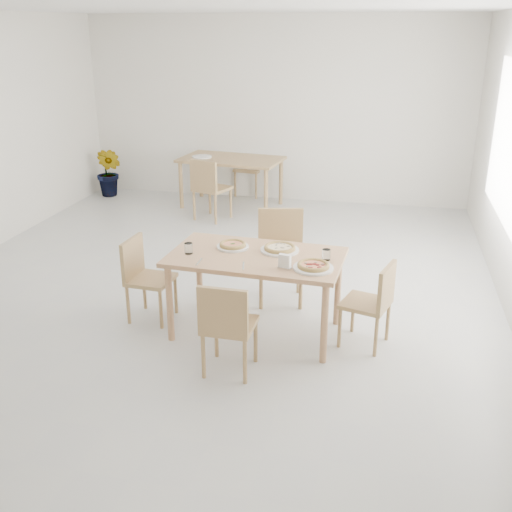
% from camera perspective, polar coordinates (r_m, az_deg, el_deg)
% --- Properties ---
extents(main_table, '(1.55, 0.94, 0.75)m').
position_cam_1_polar(main_table, '(5.25, -0.00, -0.74)').
color(main_table, tan).
rests_on(main_table, ground).
extents(chair_south, '(0.40, 0.40, 0.80)m').
position_cam_1_polar(chair_south, '(4.68, -2.80, -6.36)').
color(chair_south, tan).
rests_on(chair_south, ground).
extents(chair_north, '(0.54, 0.54, 0.92)m').
position_cam_1_polar(chair_north, '(6.00, 2.36, 0.71)').
color(chair_north, tan).
rests_on(chair_north, ground).
extents(chair_west, '(0.42, 0.42, 0.79)m').
position_cam_1_polar(chair_west, '(5.70, -10.68, -1.60)').
color(chair_west, tan).
rests_on(chair_west, ground).
extents(chair_east, '(0.47, 0.47, 0.77)m').
position_cam_1_polar(chair_east, '(5.20, 11.18, -4.06)').
color(chair_east, tan).
rests_on(chair_east, ground).
extents(plate_margherita, '(0.29, 0.29, 0.02)m').
position_cam_1_polar(plate_margherita, '(5.39, -2.23, 0.88)').
color(plate_margherita, white).
rests_on(plate_margherita, main_table).
extents(plate_mushroom, '(0.34, 0.34, 0.02)m').
position_cam_1_polar(plate_mushroom, '(5.31, 2.27, 0.58)').
color(plate_mushroom, white).
rests_on(plate_mushroom, main_table).
extents(plate_pepperoni, '(0.33, 0.33, 0.02)m').
position_cam_1_polar(plate_pepperoni, '(4.94, 5.48, -1.12)').
color(plate_pepperoni, white).
rests_on(plate_pepperoni, main_table).
extents(pizza_margherita, '(0.27, 0.27, 0.03)m').
position_cam_1_polar(pizza_margherita, '(5.38, -2.23, 1.11)').
color(pizza_margherita, tan).
rests_on(pizza_margherita, plate_margherita).
extents(pizza_mushroom, '(0.32, 0.32, 0.03)m').
position_cam_1_polar(pizza_mushroom, '(5.30, 2.28, 0.81)').
color(pizza_mushroom, tan).
rests_on(pizza_mushroom, plate_mushroom).
extents(pizza_pepperoni, '(0.32, 0.32, 0.03)m').
position_cam_1_polar(pizza_pepperoni, '(4.93, 5.49, -0.87)').
color(pizza_pepperoni, tan).
rests_on(pizza_pepperoni, plate_pepperoni).
extents(tumbler_a, '(0.07, 0.07, 0.09)m').
position_cam_1_polar(tumbler_a, '(5.12, 6.70, 0.13)').
color(tumbler_a, white).
rests_on(tumbler_a, main_table).
extents(tumbler_b, '(0.07, 0.07, 0.10)m').
position_cam_1_polar(tumbler_b, '(5.27, -6.44, 0.73)').
color(tumbler_b, white).
rests_on(tumbler_b, main_table).
extents(napkin_holder, '(0.12, 0.08, 0.13)m').
position_cam_1_polar(napkin_holder, '(4.90, 2.75, -0.58)').
color(napkin_holder, silver).
rests_on(napkin_holder, main_table).
extents(fork_a, '(0.05, 0.18, 0.01)m').
position_cam_1_polar(fork_a, '(4.97, -1.21, -0.94)').
color(fork_a, silver).
rests_on(fork_a, main_table).
extents(fork_b, '(0.02, 0.16, 0.01)m').
position_cam_1_polar(fork_b, '(5.08, -5.44, -0.56)').
color(fork_b, silver).
rests_on(fork_b, main_table).
extents(second_table, '(1.60, 1.04, 0.75)m').
position_cam_1_polar(second_table, '(9.18, -2.38, 8.80)').
color(second_table, tan).
rests_on(second_table, ground).
extents(chair_back_s, '(0.56, 0.56, 0.89)m').
position_cam_1_polar(chair_back_s, '(8.52, -4.54, 6.73)').
color(chair_back_s, tan).
rests_on(chair_back_s, ground).
extents(chair_back_n, '(0.47, 0.47, 0.85)m').
position_cam_1_polar(chair_back_n, '(9.93, -0.47, 8.72)').
color(chair_back_n, tan).
rests_on(chair_back_n, ground).
extents(plate_empty, '(0.30, 0.30, 0.02)m').
position_cam_1_polar(plate_empty, '(9.25, -5.17, 9.40)').
color(plate_empty, white).
rests_on(plate_empty, second_table).
extents(potted_plant, '(0.54, 0.49, 0.80)m').
position_cam_1_polar(potted_plant, '(10.08, -13.78, 7.75)').
color(potted_plant, '#2D5E1C').
rests_on(potted_plant, ground).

